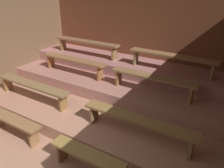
# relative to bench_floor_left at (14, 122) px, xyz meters

# --- Properties ---
(ground) EXTENTS (6.41, 5.06, 0.08)m
(ground) POSITION_rel_bench_floor_left_xyz_m (0.90, 1.42, -0.36)
(ground) COLOR #AB7961
(wall_back) EXTENTS (6.41, 0.06, 2.77)m
(wall_back) POSITION_rel_bench_floor_left_xyz_m (0.90, 3.58, 1.06)
(wall_back) COLOR brown
(wall_back) RESTS_ON ground
(wall_left) EXTENTS (0.06, 5.06, 2.77)m
(wall_left) POSITION_rel_bench_floor_left_xyz_m (-1.93, 1.42, 1.06)
(wall_left) COLOR brown
(wall_left) RESTS_ON ground
(platform_lower) EXTENTS (5.61, 3.26, 0.29)m
(platform_lower) POSITION_rel_bench_floor_left_xyz_m (0.90, 1.92, -0.18)
(platform_lower) COLOR tan
(platform_lower) RESTS_ON ground
(platform_middle) EXTENTS (5.61, 2.00, 0.29)m
(platform_middle) POSITION_rel_bench_floor_left_xyz_m (0.90, 2.55, 0.11)
(platform_middle) COLOR #AD7366
(platform_middle) RESTS_ON platform_lower
(platform_upper) EXTENTS (5.61, 1.10, 0.29)m
(platform_upper) POSITION_rel_bench_floor_left_xyz_m (0.90, 3.00, 0.40)
(platform_upper) COLOR #AB6F6B
(platform_upper) RESTS_ON platform_middle
(bench_floor_left) EXTENTS (1.33, 0.27, 0.41)m
(bench_floor_left) POSITION_rel_bench_floor_left_xyz_m (0.00, 0.00, 0.00)
(bench_floor_left) COLOR olive
(bench_floor_left) RESTS_ON ground
(bench_floor_right) EXTENTS (1.33, 0.27, 0.41)m
(bench_floor_right) POSITION_rel_bench_floor_left_xyz_m (1.80, 0.00, 0.00)
(bench_floor_right) COLOR olive
(bench_floor_right) RESTS_ON ground
(bench_lower_left) EXTENTS (2.11, 0.27, 0.41)m
(bench_lower_left) POSITION_rel_bench_floor_left_xyz_m (-0.45, 0.90, 0.31)
(bench_lower_left) COLOR olive
(bench_lower_left) RESTS_ON platform_lower
(bench_lower_right) EXTENTS (2.11, 0.27, 0.41)m
(bench_lower_right) POSITION_rel_bench_floor_left_xyz_m (2.25, 0.90, 0.31)
(bench_lower_right) COLOR olive
(bench_lower_right) RESTS_ON platform_lower
(bench_middle_left) EXTENTS (1.93, 0.27, 0.41)m
(bench_middle_left) POSITION_rel_bench_floor_left_xyz_m (-0.21, 2.12, 0.59)
(bench_middle_left) COLOR #93653E
(bench_middle_left) RESTS_ON platform_middle
(bench_middle_right) EXTENTS (1.93, 0.27, 0.41)m
(bench_middle_right) POSITION_rel_bench_floor_left_xyz_m (2.01, 2.12, 0.59)
(bench_middle_right) COLOR olive
(bench_middle_right) RESTS_ON platform_middle
(bench_upper_left) EXTENTS (2.10, 0.27, 0.41)m
(bench_upper_left) POSITION_rel_bench_floor_left_xyz_m (-0.36, 2.91, 0.88)
(bench_upper_left) COLOR #8A6142
(bench_upper_left) RESTS_ON platform_upper
(bench_upper_right) EXTENTS (2.10, 0.27, 0.41)m
(bench_upper_right) POSITION_rel_bench_floor_left_xyz_m (2.16, 2.91, 0.88)
(bench_upper_right) COLOR #8D613C
(bench_upper_right) RESTS_ON platform_upper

